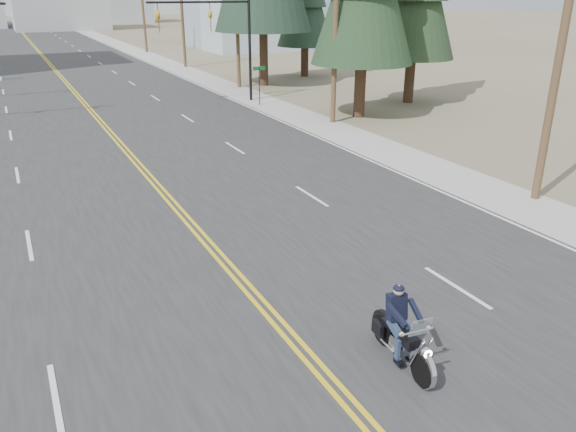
{
  "coord_description": "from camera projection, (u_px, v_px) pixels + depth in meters",
  "views": [
    {
      "loc": [
        -4.89,
        -5.74,
        7.32
      ],
      "look_at": [
        1.51,
        7.05,
        1.6
      ],
      "focal_mm": 35.0,
      "sensor_mm": 36.0,
      "label": 1
    }
  ],
  "objects": [
    {
      "name": "road",
      "position": [
        44.0,
        57.0,
        67.63
      ],
      "size": [
        20.0,
        200.0,
        0.01
      ],
      "primitive_type": "cube",
      "color": "#303033",
      "rests_on": "ground"
    },
    {
      "name": "sidewalk_right",
      "position": [
        139.0,
        53.0,
        72.41
      ],
      "size": [
        3.0,
        200.0,
        0.01
      ],
      "primitive_type": "cube",
      "color": "#A5A5A0",
      "rests_on": "ground"
    },
    {
      "name": "traffic_mast_right",
      "position": [
        222.0,
        30.0,
        37.98
      ],
      "size": [
        7.1,
        0.26,
        7.0
      ],
      "color": "black",
      "rests_on": "ground"
    },
    {
      "name": "street_sign",
      "position": [
        259.0,
        79.0,
        38.24
      ],
      "size": [
        0.9,
        0.06,
        2.62
      ],
      "color": "black",
      "rests_on": "ground"
    },
    {
      "name": "utility_pole_a",
      "position": [
        562.0,
        42.0,
        19.22
      ],
      "size": [
        2.2,
        0.3,
        11.0
      ],
      "color": "brown",
      "rests_on": "ground"
    },
    {
      "name": "utility_pole_b",
      "position": [
        336.0,
        17.0,
        31.58
      ],
      "size": [
        2.2,
        0.3,
        11.5
      ],
      "color": "brown",
      "rests_on": "ground"
    },
    {
      "name": "utility_pole_c",
      "position": [
        237.0,
        14.0,
        44.13
      ],
      "size": [
        2.2,
        0.3,
        11.0
      ],
      "color": "brown",
      "rests_on": "ground"
    },
    {
      "name": "utility_pole_d",
      "position": [
        182.0,
        6.0,
        56.49
      ],
      "size": [
        2.2,
        0.3,
        11.5
      ],
      "color": "brown",
      "rests_on": "ground"
    },
    {
      "name": "utility_pole_e",
      "position": [
        143.0,
        5.0,
        70.69
      ],
      "size": [
        2.2,
        0.3,
        11.0
      ],
      "color": "brown",
      "rests_on": "ground"
    },
    {
      "name": "motorcyclist",
      "position": [
        403.0,
        328.0,
        11.6
      ],
      "size": [
        1.16,
        2.28,
        1.71
      ],
      "primitive_type": null,
      "rotation": [
        0.0,
        0.0,
        3.04
      ],
      "color": "black",
      "rests_on": "ground"
    }
  ]
}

